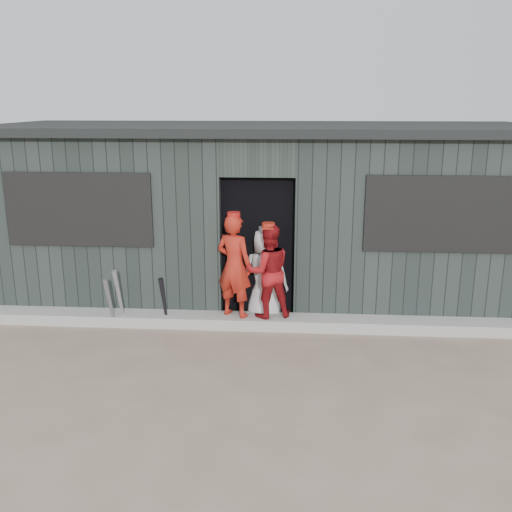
# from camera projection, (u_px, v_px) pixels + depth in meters

# --- Properties ---
(ground) EXTENTS (80.00, 80.00, 0.00)m
(ground) POSITION_uv_depth(u_px,v_px,m) (244.00, 393.00, 5.98)
(ground) COLOR #776252
(ground) RESTS_ON ground
(curb) EXTENTS (8.00, 0.36, 0.15)m
(curb) POSITION_uv_depth(u_px,v_px,m) (256.00, 321.00, 7.71)
(curb) COLOR gray
(curb) RESTS_ON ground
(bat_left) EXTENTS (0.12, 0.26, 0.82)m
(bat_left) POSITION_uv_depth(u_px,v_px,m) (120.00, 298.00, 7.64)
(bat_left) COLOR #9999A1
(bat_left) RESTS_ON ground
(bat_mid) EXTENTS (0.12, 0.24, 0.72)m
(bat_mid) POSITION_uv_depth(u_px,v_px,m) (110.00, 303.00, 7.57)
(bat_mid) COLOR gray
(bat_mid) RESTS_ON ground
(bat_right) EXTENTS (0.10, 0.24, 0.71)m
(bat_right) POSITION_uv_depth(u_px,v_px,m) (164.00, 302.00, 7.65)
(bat_right) COLOR black
(bat_right) RESTS_ON ground
(player_red_left) EXTENTS (0.60, 0.52, 1.40)m
(player_red_left) POSITION_uv_depth(u_px,v_px,m) (234.00, 266.00, 7.55)
(player_red_left) COLOR #A72114
(player_red_left) RESTS_ON curb
(player_red_right) EXTENTS (0.72, 0.63, 1.26)m
(player_red_right) POSITION_uv_depth(u_px,v_px,m) (268.00, 271.00, 7.54)
(player_red_right) COLOR maroon
(player_red_right) RESTS_ON curb
(player_grey_back) EXTENTS (0.69, 0.51, 1.30)m
(player_grey_back) POSITION_uv_depth(u_px,v_px,m) (265.00, 275.00, 7.83)
(player_grey_back) COLOR silver
(player_grey_back) RESTS_ON ground
(dugout) EXTENTS (8.30, 3.30, 2.62)m
(dugout) POSITION_uv_depth(u_px,v_px,m) (264.00, 210.00, 9.02)
(dugout) COLOR black
(dugout) RESTS_ON ground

